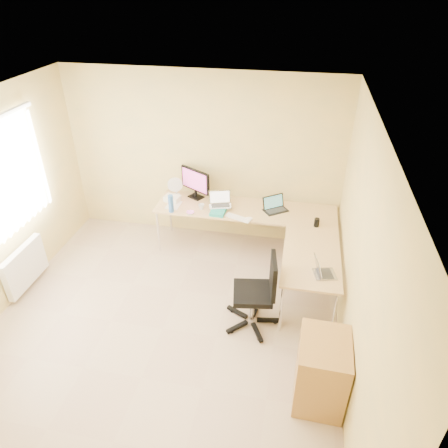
% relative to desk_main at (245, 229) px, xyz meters
% --- Properties ---
extents(floor, '(4.50, 4.50, 0.00)m').
position_rel_desk_main_xyz_m(floor, '(-0.72, -1.85, -0.36)').
color(floor, tan).
rests_on(floor, ground).
extents(ceiling, '(4.50, 4.50, 0.00)m').
position_rel_desk_main_xyz_m(ceiling, '(-0.72, -1.85, 2.24)').
color(ceiling, white).
rests_on(ceiling, ground).
extents(wall_back, '(4.50, 0.00, 4.50)m').
position_rel_desk_main_xyz_m(wall_back, '(-0.72, 0.40, 0.93)').
color(wall_back, '#E6C668').
rests_on(wall_back, ground).
extents(wall_right, '(0.00, 4.50, 4.50)m').
position_rel_desk_main_xyz_m(wall_right, '(1.38, -1.85, 0.93)').
color(wall_right, '#E6C668').
rests_on(wall_right, ground).
extents(desk_main, '(2.65, 0.70, 0.73)m').
position_rel_desk_main_xyz_m(desk_main, '(0.00, 0.00, 0.00)').
color(desk_main, tan).
rests_on(desk_main, ground).
extents(desk_return, '(0.70, 1.30, 0.73)m').
position_rel_desk_main_xyz_m(desk_return, '(0.98, -1.00, 0.00)').
color(desk_return, tan).
rests_on(desk_return, ground).
extents(monitor, '(0.56, 0.43, 0.47)m').
position_rel_desk_main_xyz_m(monitor, '(-0.80, 0.20, 0.60)').
color(monitor, black).
rests_on(monitor, desk_main).
extents(book_stack, '(0.22, 0.29, 0.05)m').
position_rel_desk_main_xyz_m(book_stack, '(-0.37, -0.19, 0.39)').
color(book_stack, teal).
rests_on(book_stack, desk_main).
extents(laptop_center, '(0.38, 0.33, 0.21)m').
position_rel_desk_main_xyz_m(laptop_center, '(-0.36, -0.07, 0.52)').
color(laptop_center, silver).
rests_on(laptop_center, desk_main).
extents(laptop_black, '(0.42, 0.40, 0.21)m').
position_rel_desk_main_xyz_m(laptop_black, '(0.44, 0.02, 0.47)').
color(laptop_black, black).
rests_on(laptop_black, desk_main).
extents(keyboard, '(0.39, 0.23, 0.02)m').
position_rel_desk_main_xyz_m(keyboard, '(-0.06, -0.30, 0.37)').
color(keyboard, silver).
rests_on(keyboard, desk_main).
extents(mouse, '(0.10, 0.07, 0.04)m').
position_rel_desk_main_xyz_m(mouse, '(0.10, -0.30, 0.38)').
color(mouse, white).
rests_on(mouse, desk_main).
extents(mug, '(0.12, 0.12, 0.08)m').
position_rel_desk_main_xyz_m(mug, '(-0.63, -0.14, 0.41)').
color(mug, silver).
rests_on(mug, desk_main).
extents(cd_stack, '(0.14, 0.14, 0.03)m').
position_rel_desk_main_xyz_m(cd_stack, '(-0.76, -0.30, 0.38)').
color(cd_stack, white).
rests_on(cd_stack, desk_main).
extents(water_bottle, '(0.10, 0.10, 0.27)m').
position_rel_desk_main_xyz_m(water_bottle, '(-1.04, -0.30, 0.50)').
color(water_bottle, '#2F60AC').
rests_on(water_bottle, desk_main).
extents(papers, '(0.20, 0.28, 0.01)m').
position_rel_desk_main_xyz_m(papers, '(-1.07, -0.10, 0.37)').
color(papers, white).
rests_on(papers, desk_main).
extents(white_box, '(0.26, 0.21, 0.08)m').
position_rel_desk_main_xyz_m(white_box, '(-1.13, 0.02, 0.41)').
color(white_box, silver).
rests_on(white_box, desk_main).
extents(desk_fan, '(0.29, 0.29, 0.29)m').
position_rel_desk_main_xyz_m(desk_fan, '(-1.11, 0.20, 0.51)').
color(desk_fan, silver).
rests_on(desk_fan, desk_main).
extents(black_cup, '(0.09, 0.09, 0.12)m').
position_rel_desk_main_xyz_m(black_cup, '(1.03, -0.30, 0.43)').
color(black_cup, black).
rests_on(black_cup, desk_main).
extents(laptop_return, '(0.34, 0.29, 0.19)m').
position_rel_desk_main_xyz_m(laptop_return, '(1.13, -1.34, 0.46)').
color(laptop_return, '#A0A0AE').
rests_on(laptop_return, desk_return).
extents(office_chair, '(0.68, 0.68, 0.99)m').
position_rel_desk_main_xyz_m(office_chair, '(0.32, -1.53, 0.14)').
color(office_chair, black).
rests_on(office_chair, ground).
extents(cabinet, '(0.50, 0.61, 0.82)m').
position_rel_desk_main_xyz_m(cabinet, '(1.13, -2.43, -0.01)').
color(cabinet, olive).
rests_on(cabinet, ground).
extents(radiator, '(0.09, 0.80, 0.55)m').
position_rel_desk_main_xyz_m(radiator, '(-2.75, -1.45, -0.02)').
color(radiator, white).
rests_on(radiator, ground).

